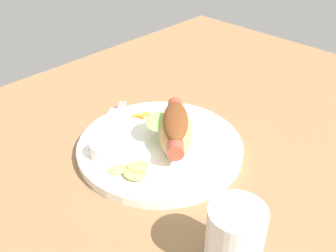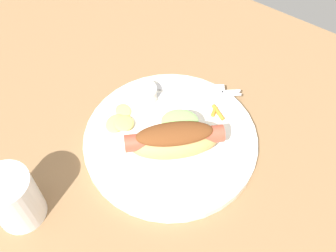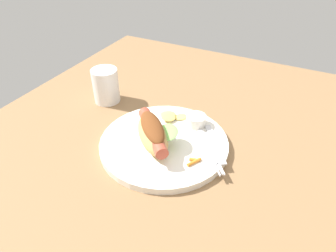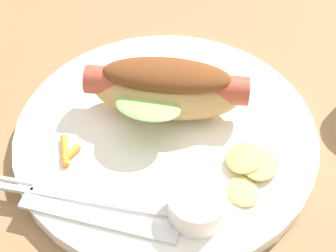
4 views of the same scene
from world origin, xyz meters
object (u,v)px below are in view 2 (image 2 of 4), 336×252
Objects in this scene: hot_dog at (173,140)px; drinking_cup at (14,199)px; fork at (195,94)px; knife at (187,87)px; plate at (171,140)px; carrot_garnish at (216,112)px; chips_pile at (121,120)px; sauce_ramekin at (143,94)px.

drinking_cup is (-12.53, -21.24, 0.03)cm from hot_dog.
knife is (-2.11, 0.61, -0.02)cm from fork.
plate is 8.75× the size of carrot_garnish.
fork is 2.20cm from knife.
plate is 11.42cm from knife.
carrot_garnish is at bearing 66.52° from drinking_cup.
carrot_garnish is at bearing 39.26° from hot_dog.
hot_dog reaches higher than carrot_garnish.
fork is 4.01× the size of carrot_garnish.
hot_dog is 11.01cm from chips_pile.
hot_dog is at bearing -99.74° from knife.
sauce_ramekin is (-10.82, 6.14, -1.80)cm from hot_dog.
fork is at bearing -50.91° from knife.
knife is at bearing 71.64° from hot_dog.
drinking_cup is at bearing -114.38° from plate.
knife is 4.13× the size of carrot_garnish.
sauce_ramekin is at bearing -161.38° from knife.
plate is 9.18cm from chips_pile.
chips_pile is (0.10, -6.50, -0.68)cm from sauce_ramekin.
carrot_garnish is (12.14, 11.20, -0.26)cm from chips_pile.
carrot_garnish is (3.39, 8.80, 1.14)cm from plate.
fork is 1.41× the size of drinking_cup.
hot_dog is 24.66cm from drinking_cup.
fork is 5.37cm from carrot_garnish.
sauce_ramekin is 0.51× the size of drinking_cup.
fork is (-1.83, 10.06, 1.00)cm from plate.
chips_pile is 21.11cm from drinking_cup.
chips_pile reaches higher than carrot_garnish.
fork is 0.97× the size of knife.
chips_pile is at bearing -137.28° from carrot_garnish.
fork is 14.26cm from chips_pile.
chips_pile reaches higher than knife.
sauce_ramekin is at bearing 155.16° from plate.
hot_dog is 11.27cm from carrot_garnish.
knife is 1.46× the size of drinking_cup.
sauce_ramekin is at bearing -158.95° from carrot_garnish.
sauce_ramekin is 1.45× the size of carrot_garnish.
carrot_garnish is 35.10cm from drinking_cup.
sauce_ramekin is 0.65× the size of chips_pile.
plate is 25.86cm from drinking_cup.
drinking_cup is (-13.94, -32.09, 2.77)cm from carrot_garnish.
carrot_garnish is (7.33, -1.87, 0.16)cm from knife.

